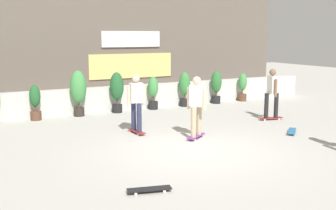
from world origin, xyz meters
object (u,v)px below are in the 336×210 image
potted_plant_8 (243,87)px  skateboard_aside (292,131)px  skateboard_near_camera (149,189)px  skater_far_left (272,92)px  potted_plant_4 (117,89)px  potted_plant_3 (78,89)px  skater_by_wall_right (136,101)px  potted_plant_7 (216,85)px  potted_plant_2 (35,102)px  potted_plant_6 (185,87)px  skater_mid_plaza (196,104)px  potted_plant_5 (153,92)px

potted_plant_8 → skateboard_aside: 5.83m
skateboard_near_camera → skater_far_left: bearing=31.6°
potted_plant_4 → potted_plant_3: bearing=180.0°
potted_plant_4 → skater_by_wall_right: 3.31m
potted_plant_4 → skater_far_left: skater_far_left is taller
potted_plant_7 → skateboard_near_camera: 9.93m
potted_plant_2 → skater_by_wall_right: 3.95m
potted_plant_7 → skateboard_aside: size_ratio=1.86×
potted_plant_8 → skateboard_near_camera: 10.86m
potted_plant_4 → potted_plant_6: bearing=0.0°
potted_plant_7 → skater_mid_plaza: skater_mid_plaza is taller
potted_plant_6 → skateboard_aside: (0.51, -5.31, -0.70)m
potted_plant_2 → potted_plant_3: bearing=0.0°
potted_plant_2 → skateboard_near_camera: potted_plant_2 is taller
potted_plant_5 → skater_by_wall_right: 3.87m
potted_plant_8 → skater_far_left: bearing=-114.1°
potted_plant_7 → skater_far_left: (-0.26, -3.60, 0.18)m
potted_plant_5 → potted_plant_3: bearing=-180.0°
potted_plant_3 → potted_plant_7: size_ratio=1.18×
potted_plant_2 → potted_plant_8: (8.53, 0.00, 0.00)m
skater_far_left → skateboard_near_camera: skater_far_left is taller
potted_plant_5 → potted_plant_2: bearing=-180.0°
potted_plant_6 → skater_far_left: skater_far_left is taller
potted_plant_4 → skater_by_wall_right: skater_by_wall_right is taller
potted_plant_2 → skateboard_near_camera: (0.66, -7.46, -0.56)m
potted_plant_5 → skater_far_left: bearing=-54.0°
potted_plant_3 → skateboard_aside: size_ratio=2.20×
potted_plant_3 → potted_plant_8: (7.08, 0.00, -0.32)m
skater_by_wall_right → skateboard_near_camera: skater_by_wall_right is taller
potted_plant_4 → potted_plant_2: bearing=180.0°
potted_plant_5 → skater_mid_plaza: bearing=-100.9°
potted_plant_3 → skateboard_aside: 7.17m
potted_plant_3 → potted_plant_4: 1.41m
skateboard_aside → potted_plant_7: bearing=79.4°
potted_plant_5 → skateboard_aside: potted_plant_5 is taller
skater_mid_plaza → potted_plant_3: bearing=113.6°
potted_plant_6 → skateboard_aside: size_ratio=1.87×
potted_plant_7 → skater_mid_plaza: bearing=-129.6°
potted_plant_7 → skater_by_wall_right: skater_by_wall_right is taller
potted_plant_5 → potted_plant_7: size_ratio=0.93×
potted_plant_6 → potted_plant_7: 1.50m
potted_plant_4 → skateboard_near_camera: potted_plant_4 is taller
potted_plant_5 → potted_plant_8: 4.22m
potted_plant_3 → skater_mid_plaza: bearing=-66.4°
potted_plant_6 → skater_far_left: size_ratio=0.80×
potted_plant_3 → potted_plant_6: size_ratio=1.18×
potted_plant_4 → skateboard_near_camera: bearing=-106.5°
potted_plant_3 → skater_far_left: skater_far_left is taller
skateboard_aside → skater_mid_plaza: bearing=164.4°
skater_mid_plaza → potted_plant_6: bearing=63.6°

